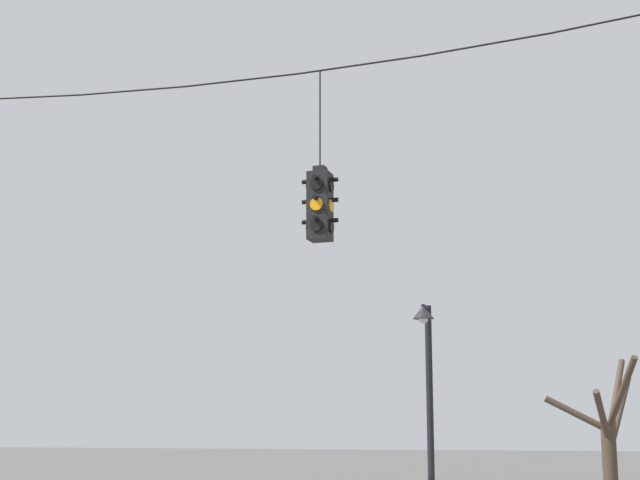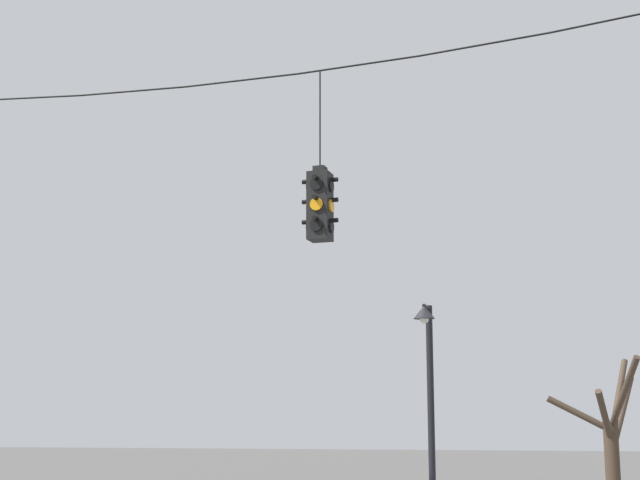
{
  "view_description": "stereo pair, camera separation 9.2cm",
  "coord_description": "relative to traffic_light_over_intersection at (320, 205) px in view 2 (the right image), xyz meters",
  "views": [
    {
      "loc": [
        5.81,
        -14.0,
        2.36
      ],
      "look_at": [
        1.36,
        0.13,
        5.23
      ],
      "focal_mm": 55.0,
      "sensor_mm": 36.0,
      "label": 1
    },
    {
      "loc": [
        5.9,
        -13.97,
        2.36
      ],
      "look_at": [
        1.36,
        0.13,
        5.23
      ],
      "focal_mm": 55.0,
      "sensor_mm": 36.0,
      "label": 2
    }
  ],
  "objects": [
    {
      "name": "traffic_light_over_intersection",
      "position": [
        0.0,
        0.0,
        0.0
      ],
      "size": [
        0.58,
        0.58,
        2.76
      ],
      "color": "black"
    },
    {
      "name": "bare_tree",
      "position": [
        3.94,
        8.66,
        -3.83
      ],
      "size": [
        2.08,
        2.93,
        4.0
      ],
      "color": "#423326",
      "rests_on": "ground_plane"
    },
    {
      "name": "span_wire",
      "position": [
        -1.36,
        0.0,
        2.31
      ],
      "size": [
        13.89,
        0.03,
        0.41
      ],
      "color": "black"
    },
    {
      "name": "street_lamp",
      "position": [
        1.07,
        2.85,
        -2.73
      ],
      "size": [
        0.38,
        0.67,
        4.53
      ],
      "color": "black",
      "rests_on": "ground_plane"
    }
  ]
}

